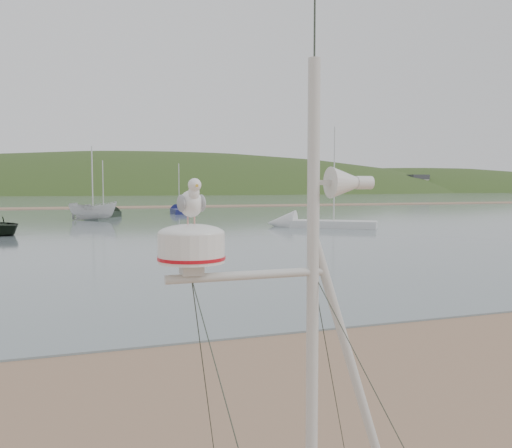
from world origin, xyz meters
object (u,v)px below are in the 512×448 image
object	(u,v)px
mast_rig	(308,410)
sailboat_blue_far	(177,211)
boat_white	(93,196)
sailboat_white_near	(304,223)
sailboat_dark_mid	(111,214)

from	to	relation	value
mast_rig	sailboat_blue_far	bearing A→B (deg)	80.02
sailboat_blue_far	mast_rig	bearing A→B (deg)	-99.98
mast_rig	boat_white	bearing A→B (deg)	89.56
sailboat_blue_far	sailboat_white_near	size ratio (longest dim) A/B	0.75
mast_rig	sailboat_blue_far	xyz separation A→B (m)	(9.57, 54.36, -0.85)
sailboat_blue_far	sailboat_white_near	distance (m)	23.55
sailboat_white_near	sailboat_dark_mid	bearing A→B (deg)	123.36
sailboat_dark_mid	sailboat_white_near	size ratio (longest dim) A/B	0.74
sailboat_dark_mid	boat_white	bearing A→B (deg)	-110.03
mast_rig	sailboat_dark_mid	distance (m)	49.40
mast_rig	sailboat_blue_far	size ratio (longest dim) A/B	0.83
mast_rig	boat_white	xyz separation A→B (m)	(0.34, 44.25, 0.98)
sailboat_blue_far	sailboat_dark_mid	bearing A→B (deg)	-145.74
boat_white	sailboat_white_near	bearing A→B (deg)	-112.14
mast_rig	sailboat_white_near	xyz separation A→B (m)	(14.10, 31.25, -0.85)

